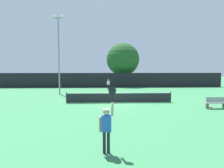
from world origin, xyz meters
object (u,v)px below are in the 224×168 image
at_px(player_receiving, 108,83).
at_px(tennis_ball, 147,100).
at_px(player_serving, 107,124).
at_px(parked_car_near, 69,81).
at_px(light_pole, 59,51).
at_px(spare_racket, 209,107).
at_px(large_tree, 123,59).
at_px(courtside_bench, 216,103).

xyz_separation_m(player_receiving, tennis_ball, (3.65, -10.43, -0.95)).
xyz_separation_m(player_serving, player_receiving, (0.65, 22.84, -0.17)).
bearing_deg(parked_car_near, light_pole, -85.88).
distance_m(player_receiving, spare_racket, 16.33).
bearing_deg(parked_car_near, player_receiving, -50.54).
xyz_separation_m(large_tree, parked_car_near, (-10.44, 1.63, -4.20)).
relative_size(player_receiving, parked_car_near, 0.38).
bearing_deg(spare_racket, light_pole, 147.95).
height_order(spare_racket, courtside_bench, courtside_bench).
bearing_deg(spare_racket, parked_car_near, 124.43).
bearing_deg(light_pole, parked_car_near, 94.87).
bearing_deg(courtside_bench, parked_car_near, 124.09).
distance_m(player_serving, tennis_ball, 13.18).
xyz_separation_m(light_pole, large_tree, (9.26, 12.21, -0.50)).
height_order(tennis_ball, large_tree, large_tree).
bearing_deg(light_pole, courtside_bench, -33.34).
bearing_deg(tennis_ball, player_serving, -109.11).
relative_size(player_receiving, spare_racket, 3.10).
distance_m(tennis_ball, light_pole, 12.61).
bearing_deg(large_tree, parked_car_near, 171.12).
bearing_deg(player_receiving, tennis_ball, 109.31).
relative_size(large_tree, parked_car_near, 1.91).
distance_m(tennis_ball, courtside_bench, 6.41).
xyz_separation_m(light_pole, parked_car_near, (-1.18, 13.84, -4.70)).
relative_size(spare_racket, light_pole, 0.05).
height_order(player_serving, spare_racket, player_serving).
distance_m(player_serving, spare_racket, 12.52).
bearing_deg(spare_racket, large_tree, 103.93).
xyz_separation_m(tennis_ball, large_tree, (-0.72, 17.67, 4.94)).
distance_m(player_receiving, parked_car_near, 11.63).
relative_size(tennis_ball, spare_racket, 0.13).
bearing_deg(player_receiving, parked_car_near, -49.78).
bearing_deg(light_pole, player_serving, -72.36).
height_order(tennis_ball, parked_car_near, parked_car_near).
bearing_deg(tennis_ball, parked_car_near, 120.04).
bearing_deg(parked_car_near, player_serving, -78.55).
xyz_separation_m(player_serving, courtside_bench, (9.08, 8.16, -0.67)).
relative_size(player_serving, tennis_ball, 38.13).
height_order(tennis_ball, light_pole, light_pole).
height_order(large_tree, parked_car_near, large_tree).
bearing_deg(courtside_bench, tennis_ball, 138.37).
relative_size(player_receiving, large_tree, 0.20).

